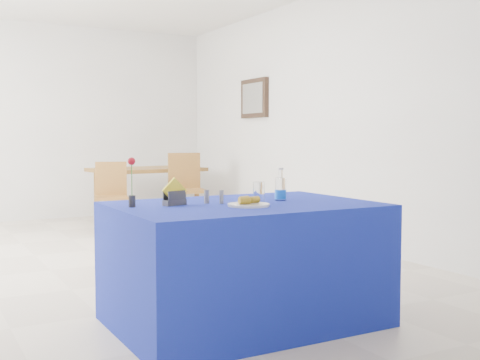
% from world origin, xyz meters
% --- Properties ---
extents(floor, '(7.00, 7.00, 0.00)m').
position_xyz_m(floor, '(0.00, 0.00, 0.00)').
color(floor, beige).
rests_on(floor, ground).
extents(room_shell, '(7.00, 7.00, 7.00)m').
position_xyz_m(room_shell, '(0.00, 0.00, 1.75)').
color(room_shell, silver).
rests_on(room_shell, ground).
extents(picture_frame, '(0.06, 0.64, 0.52)m').
position_xyz_m(picture_frame, '(2.47, 1.60, 1.70)').
color(picture_frame, black).
rests_on(picture_frame, room_shell).
extents(picture_art, '(0.02, 0.52, 0.40)m').
position_xyz_m(picture_art, '(2.44, 1.60, 1.70)').
color(picture_art, '#998C66').
rests_on(picture_art, room_shell).
extents(plate, '(0.25, 0.25, 0.01)m').
position_xyz_m(plate, '(0.16, -2.29, 0.77)').
color(plate, silver).
rests_on(plate, blue_table).
extents(drinking_glass, '(0.07, 0.07, 0.13)m').
position_xyz_m(drinking_glass, '(0.32, -2.14, 0.82)').
color(drinking_glass, white).
rests_on(drinking_glass, blue_table).
extents(salt_shaker, '(0.03, 0.03, 0.08)m').
position_xyz_m(salt_shaker, '(0.08, -2.09, 0.80)').
color(salt_shaker, slate).
rests_on(salt_shaker, blue_table).
extents(pepper_shaker, '(0.03, 0.03, 0.08)m').
position_xyz_m(pepper_shaker, '(0.00, -2.02, 0.80)').
color(pepper_shaker, slate).
rests_on(pepper_shaker, blue_table).
extents(blue_table, '(1.60, 1.10, 0.76)m').
position_xyz_m(blue_table, '(0.21, -2.14, 0.38)').
color(blue_table, navy).
rests_on(blue_table, floor).
extents(water_bottle, '(0.08, 0.08, 0.21)m').
position_xyz_m(water_bottle, '(0.50, -2.10, 0.83)').
color(water_bottle, white).
rests_on(water_bottle, blue_table).
extents(napkin_holder, '(0.16, 0.10, 0.17)m').
position_xyz_m(napkin_holder, '(-0.21, -2.03, 0.81)').
color(napkin_holder, '#3B3A40').
rests_on(napkin_holder, blue_table).
extents(rose_vase, '(0.05, 0.05, 0.29)m').
position_xyz_m(rose_vase, '(-0.47, -2.00, 0.90)').
color(rose_vase, '#222227').
rests_on(rose_vase, blue_table).
extents(oak_table, '(1.55, 1.10, 0.76)m').
position_xyz_m(oak_table, '(1.28, 2.54, 0.68)').
color(oak_table, olive).
rests_on(oak_table, floor).
extents(chair_bg_left, '(0.48, 0.48, 0.87)m').
position_xyz_m(chair_bg_left, '(0.59, 1.92, 0.50)').
color(chair_bg_left, '#99642C').
rests_on(chair_bg_left, floor).
extents(chair_bg_right, '(0.50, 0.50, 0.97)m').
position_xyz_m(chair_bg_right, '(1.58, 1.85, 0.56)').
color(chair_bg_right, '#99642C').
rests_on(chair_bg_right, floor).
extents(banana_pieces, '(0.16, 0.13, 0.04)m').
position_xyz_m(banana_pieces, '(0.16, -2.27, 0.80)').
color(banana_pieces, gold).
rests_on(banana_pieces, plate).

